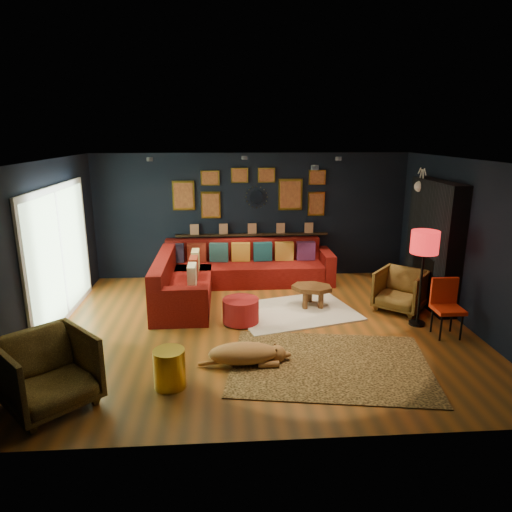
{
  "coord_description": "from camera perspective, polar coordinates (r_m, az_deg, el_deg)",
  "views": [
    {
      "loc": [
        -0.56,
        -6.67,
        2.99
      ],
      "look_at": [
        -0.08,
        0.3,
        1.1
      ],
      "focal_mm": 32.0,
      "sensor_mm": 36.0,
      "label": 1
    }
  ],
  "objects": [
    {
      "name": "floor",
      "position": [
        7.33,
        0.8,
        -8.92
      ],
      "size": [
        6.5,
        6.5,
        0.0
      ],
      "primitive_type": "plane",
      "color": "#97521C",
      "rests_on": "ground"
    },
    {
      "name": "room_walls",
      "position": [
        6.84,
        0.85,
        3.36
      ],
      "size": [
        6.5,
        6.5,
        6.5
      ],
      "color": "black",
      "rests_on": "ground"
    },
    {
      "name": "sectional",
      "position": [
        8.89,
        -4.1,
        -2.35
      ],
      "size": [
        3.41,
        2.69,
        0.86
      ],
      "color": "maroon",
      "rests_on": "ground"
    },
    {
      "name": "ledge",
      "position": [
        9.59,
        -0.49,
        2.69
      ],
      "size": [
        3.2,
        0.12,
        0.04
      ],
      "primitive_type": "cube",
      "color": "black",
      "rests_on": "room_walls"
    },
    {
      "name": "gallery_wall",
      "position": [
        9.48,
        -0.6,
        7.99
      ],
      "size": [
        3.15,
        0.04,
        1.02
      ],
      "color": "gold",
      "rests_on": "room_walls"
    },
    {
      "name": "sunburst_mirror",
      "position": [
        9.5,
        0.09,
        7.35
      ],
      "size": [
        0.47,
        0.16,
        0.47
      ],
      "color": "silver",
      "rests_on": "room_walls"
    },
    {
      "name": "fireplace",
      "position": [
        8.63,
        21.23,
        0.93
      ],
      "size": [
        0.31,
        1.6,
        2.2
      ],
      "color": "black",
      "rests_on": "ground"
    },
    {
      "name": "deer_head",
      "position": [
        8.93,
        20.8,
        8.15
      ],
      "size": [
        0.5,
        0.28,
        0.45
      ],
      "color": "white",
      "rests_on": "fireplace"
    },
    {
      "name": "sliding_door",
      "position": [
        7.97,
        -23.27,
        0.17
      ],
      "size": [
        0.06,
        2.8,
        2.2
      ],
      "color": "white",
      "rests_on": "ground"
    },
    {
      "name": "ceiling_spots",
      "position": [
        7.5,
        0.36,
        11.87
      ],
      "size": [
        3.3,
        2.5,
        0.06
      ],
      "color": "black",
      "rests_on": "room_walls"
    },
    {
      "name": "shag_rug",
      "position": [
        7.93,
        4.88,
        -6.95
      ],
      "size": [
        2.29,
        1.92,
        0.03
      ],
      "primitive_type": "cube",
      "rotation": [
        0.0,
        0.0,
        0.27
      ],
      "color": "white",
      "rests_on": "ground"
    },
    {
      "name": "leopard_rug",
      "position": [
        6.32,
        9.21,
        -13.2
      ],
      "size": [
        2.87,
        2.26,
        0.01
      ],
      "primitive_type": "cube",
      "rotation": [
        0.0,
        0.0,
        -0.16
      ],
      "color": "#B68B4A",
      "rests_on": "ground"
    },
    {
      "name": "coffee_table",
      "position": [
        8.1,
        7.0,
        -4.22
      ],
      "size": [
        0.86,
        0.74,
        0.37
      ],
      "rotation": [
        0.0,
        0.0,
        -0.3
      ],
      "color": "brown",
      "rests_on": "shag_rug"
    },
    {
      "name": "pouf",
      "position": [
        7.41,
        -1.92,
        -6.81
      ],
      "size": [
        0.59,
        0.59,
        0.38
      ],
      "primitive_type": "cylinder",
      "color": "maroon",
      "rests_on": "shag_rug"
    },
    {
      "name": "armchair_left",
      "position": [
        5.69,
        -24.55,
        -12.7
      ],
      "size": [
        1.23,
        1.23,
        0.92
      ],
      "primitive_type": "imported",
      "rotation": [
        0.0,
        0.0,
        0.75
      ],
      "color": "#BA8E3A",
      "rests_on": "ground"
    },
    {
      "name": "armchair_right",
      "position": [
        8.29,
        17.63,
        -3.86
      ],
      "size": [
        1.04,
        1.04,
        0.78
      ],
      "primitive_type": "imported",
      "rotation": [
        0.0,
        0.0,
        -0.71
      ],
      "color": "#BA8E3A",
      "rests_on": "ground"
    },
    {
      "name": "gold_stool",
      "position": [
        5.76,
        -10.75,
        -13.65
      ],
      "size": [
        0.39,
        0.39,
        0.48
      ],
      "primitive_type": "cylinder",
      "color": "gold",
      "rests_on": "ground"
    },
    {
      "name": "orange_chair",
      "position": [
        7.49,
        22.68,
        -5.37
      ],
      "size": [
        0.41,
        0.41,
        0.88
      ],
      "rotation": [
        0.0,
        0.0,
        -0.01
      ],
      "color": "black",
      "rests_on": "ground"
    },
    {
      "name": "floor_lamp",
      "position": [
        7.49,
        20.31,
        1.09
      ],
      "size": [
        0.43,
        0.43,
        1.54
      ],
      "color": "black",
      "rests_on": "ground"
    },
    {
      "name": "dog",
      "position": [
        6.17,
        -1.62,
        -11.62
      ],
      "size": [
        1.25,
        0.62,
        0.4
      ],
      "primitive_type": null,
      "rotation": [
        0.0,
        0.0,
        0.01
      ],
      "color": "#B87B41",
      "rests_on": "leopard_rug"
    }
  ]
}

